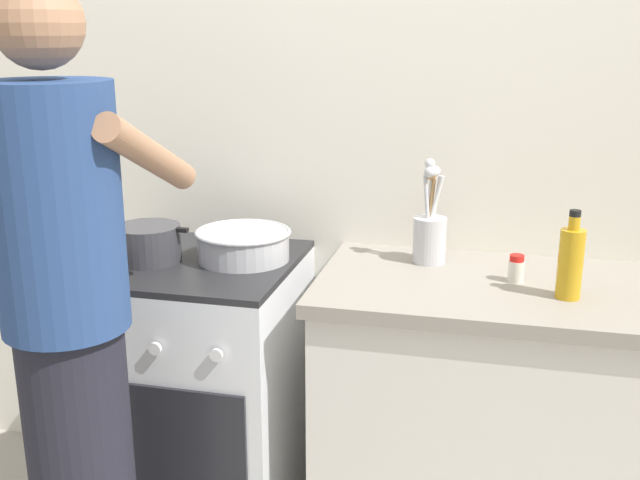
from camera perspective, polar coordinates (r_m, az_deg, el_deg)
back_wall at (r=2.43m, az=5.61°, el=7.87°), size 3.20×0.10×2.50m
countertop at (r=2.33m, az=12.60°, el=-13.70°), size 1.00×0.60×0.90m
stove_range at (r=2.49m, az=-9.02°, el=-11.50°), size 0.60×0.62×0.90m
pot at (r=2.33m, az=-13.11°, el=-0.25°), size 0.27×0.20×0.11m
mixing_bowl at (r=2.29m, az=-5.92°, el=-0.27°), size 0.30×0.30×0.09m
utensil_crock at (r=2.27m, az=8.44°, el=0.69°), size 0.10×0.10×0.32m
spice_bottle at (r=2.16m, az=14.86°, el=-2.15°), size 0.04×0.04×0.08m
oil_bottle at (r=2.05m, az=18.72°, el=-1.60°), size 0.07×0.07×0.24m
person at (r=1.91m, az=-18.63°, el=-7.37°), size 0.41×0.50×1.70m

